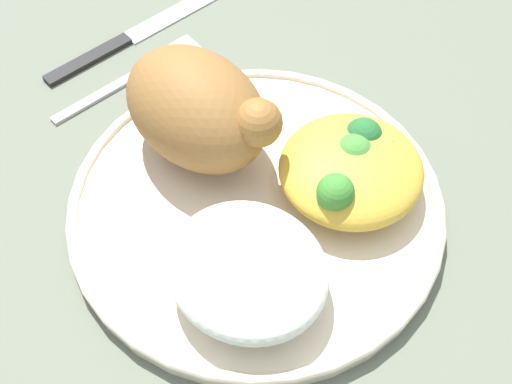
# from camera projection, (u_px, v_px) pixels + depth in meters

# --- Properties ---
(ground_plane) EXTENTS (2.00, 2.00, 0.00)m
(ground_plane) POSITION_uv_depth(u_px,v_px,m) (256.00, 213.00, 0.50)
(ground_plane) COLOR #5E6555
(plate) EXTENTS (0.26, 0.26, 0.02)m
(plate) POSITION_uv_depth(u_px,v_px,m) (256.00, 207.00, 0.49)
(plate) COLOR beige
(plate) RESTS_ON ground_plane
(roasted_chicken) EXTENTS (0.12, 0.08, 0.07)m
(roasted_chicken) POSITION_uv_depth(u_px,v_px,m) (199.00, 109.00, 0.49)
(roasted_chicken) COLOR olive
(roasted_chicken) RESTS_ON plate
(rice_pile) EXTENTS (0.10, 0.09, 0.04)m
(rice_pile) POSITION_uv_depth(u_px,v_px,m) (247.00, 270.00, 0.43)
(rice_pile) COLOR white
(rice_pile) RESTS_ON plate
(mac_cheese_with_broccoli) EXTENTS (0.10, 0.10, 0.04)m
(mac_cheese_with_broccoli) POSITION_uv_depth(u_px,v_px,m) (352.00, 168.00, 0.48)
(mac_cheese_with_broccoli) COLOR gold
(mac_cheese_with_broccoli) RESTS_ON plate
(fork) EXTENTS (0.02, 0.14, 0.01)m
(fork) POSITION_uv_depth(u_px,v_px,m) (135.00, 74.00, 0.58)
(fork) COLOR #B2B2B7
(fork) RESTS_ON ground_plane
(knife) EXTENTS (0.02, 0.19, 0.01)m
(knife) POSITION_uv_depth(u_px,v_px,m) (127.00, 38.00, 0.60)
(knife) COLOR black
(knife) RESTS_ON ground_plane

